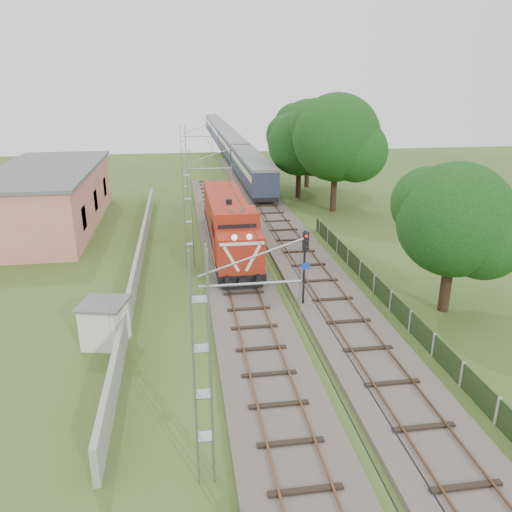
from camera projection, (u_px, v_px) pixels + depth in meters
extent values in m
plane|color=#3E5520|center=(259.00, 348.00, 24.33)|extent=(140.00, 140.00, 0.00)
cube|color=#6B6054|center=(242.00, 289.00, 30.81)|extent=(4.20, 70.00, 0.30)
cube|color=black|center=(241.00, 286.00, 30.74)|extent=(2.40, 70.00, 0.10)
cube|color=brown|center=(228.00, 286.00, 30.60)|extent=(0.08, 70.00, 0.05)
cube|color=brown|center=(255.00, 284.00, 30.83)|extent=(0.08, 70.00, 0.05)
cube|color=#6B6054|center=(280.00, 227.00, 43.62)|extent=(4.20, 80.00, 0.30)
cube|color=black|center=(280.00, 225.00, 43.56)|extent=(2.40, 80.00, 0.10)
cube|color=brown|center=(271.00, 225.00, 43.41)|extent=(0.08, 80.00, 0.05)
cube|color=brown|center=(290.00, 224.00, 43.65)|extent=(0.08, 80.00, 0.05)
cylinder|color=gray|center=(251.00, 284.00, 14.39)|extent=(3.00, 0.08, 0.08)
cylinder|color=gray|center=(209.00, 169.00, 33.04)|extent=(3.00, 0.08, 0.08)
cylinder|color=gray|center=(197.00, 136.00, 51.68)|extent=(3.00, 0.08, 0.08)
cylinder|color=black|center=(232.00, 187.00, 33.68)|extent=(0.03, 70.00, 0.03)
cylinder|color=black|center=(231.00, 168.00, 33.25)|extent=(0.03, 70.00, 0.03)
cube|color=#9E9E99|center=(139.00, 258.00, 34.36)|extent=(0.25, 40.00, 1.50)
cube|color=tan|center=(48.00, 199.00, 43.77)|extent=(8.00, 20.00, 5.00)
cube|color=#606060|center=(44.00, 169.00, 42.90)|extent=(8.40, 20.40, 0.25)
cube|color=black|center=(83.00, 218.00, 38.83)|extent=(0.10, 1.60, 1.80)
cube|color=black|center=(95.00, 200.00, 44.42)|extent=(0.10, 1.60, 1.80)
cube|color=black|center=(104.00, 187.00, 50.01)|extent=(0.10, 1.60, 1.80)
cube|color=black|center=(391.00, 301.00, 28.05)|extent=(0.05, 32.00, 1.15)
cube|color=#9E9E99|center=(320.00, 227.00, 42.03)|extent=(0.12, 0.12, 1.20)
cube|color=black|center=(229.00, 238.00, 37.86)|extent=(2.95, 16.72, 0.49)
cube|color=black|center=(237.00, 267.00, 32.92)|extent=(2.16, 3.54, 0.49)
cube|color=black|center=(223.00, 223.00, 43.00)|extent=(2.16, 3.54, 0.49)
cube|color=black|center=(242.00, 285.00, 30.29)|extent=(2.56, 0.25, 0.34)
cube|color=#A91F13|center=(240.00, 251.00, 30.75)|extent=(2.85, 2.46, 2.26)
sphere|color=white|center=(234.00, 237.00, 29.16)|extent=(0.35, 0.35, 0.35)
sphere|color=white|center=(249.00, 237.00, 29.29)|extent=(0.35, 0.35, 0.35)
cube|color=silver|center=(232.00, 259.00, 29.52)|extent=(0.99, 0.06, 1.65)
cube|color=silver|center=(253.00, 258.00, 29.70)|extent=(0.99, 0.06, 1.65)
cube|color=silver|center=(242.00, 244.00, 29.29)|extent=(2.66, 0.06, 0.18)
cube|color=#A91F13|center=(235.00, 233.00, 32.85)|extent=(2.95, 2.36, 3.15)
cube|color=black|center=(237.00, 231.00, 31.57)|extent=(2.46, 0.06, 0.89)
cube|color=#A91F13|center=(226.00, 211.00, 39.60)|extent=(2.75, 11.90, 2.56)
cylinder|color=black|center=(229.00, 202.00, 36.32)|extent=(0.43, 0.43, 0.39)
cylinder|color=gray|center=(232.00, 211.00, 31.50)|extent=(0.12, 0.12, 0.34)
cylinder|color=gray|center=(241.00, 211.00, 31.59)|extent=(0.12, 0.12, 0.34)
cube|color=black|center=(252.00, 181.00, 59.91)|extent=(2.71, 20.52, 0.47)
cube|color=#292D44|center=(252.00, 168.00, 59.41)|extent=(2.80, 20.52, 2.52)
cube|color=beige|center=(252.00, 165.00, 59.26)|extent=(2.84, 19.70, 0.70)
cube|color=slate|center=(252.00, 157.00, 58.94)|extent=(2.85, 20.52, 0.33)
cube|color=black|center=(233.00, 156.00, 79.91)|extent=(2.71, 20.52, 0.47)
cube|color=#292D44|center=(233.00, 146.00, 79.41)|extent=(2.80, 20.52, 2.52)
cube|color=beige|center=(233.00, 143.00, 79.25)|extent=(2.84, 19.70, 0.70)
cube|color=slate|center=(233.00, 137.00, 78.94)|extent=(2.85, 20.52, 0.33)
cube|color=black|center=(222.00, 140.00, 99.91)|extent=(2.71, 20.52, 0.47)
cube|color=#292D44|center=(221.00, 133.00, 99.41)|extent=(2.80, 20.52, 2.52)
cube|color=beige|center=(221.00, 130.00, 99.25)|extent=(2.84, 19.70, 0.70)
cube|color=slate|center=(221.00, 125.00, 98.94)|extent=(2.85, 20.52, 0.33)
cube|color=black|center=(214.00, 130.00, 119.90)|extent=(2.71, 20.52, 0.47)
cube|color=#292D44|center=(214.00, 124.00, 119.41)|extent=(2.80, 20.52, 2.52)
cube|color=beige|center=(214.00, 122.00, 119.25)|extent=(2.84, 19.70, 0.70)
cube|color=slate|center=(214.00, 118.00, 118.94)|extent=(2.85, 20.52, 0.33)
cylinder|color=black|center=(304.00, 270.00, 27.83)|extent=(0.13, 0.13, 4.63)
cube|color=black|center=(306.00, 241.00, 27.11)|extent=(0.33, 0.21, 1.02)
sphere|color=red|center=(306.00, 236.00, 26.90)|extent=(0.17, 0.17, 0.17)
sphere|color=black|center=(306.00, 242.00, 27.01)|extent=(0.17, 0.17, 0.17)
sphere|color=black|center=(306.00, 247.00, 27.12)|extent=(0.17, 0.17, 0.17)
cube|color=#1B30A5|center=(306.00, 266.00, 27.64)|extent=(0.51, 0.06, 0.37)
cube|color=silver|center=(105.00, 325.00, 24.41)|extent=(2.27, 2.27, 2.07)
cube|color=#606060|center=(103.00, 304.00, 24.04)|extent=(2.61, 2.61, 0.14)
cylinder|color=#3C2418|center=(447.00, 279.00, 27.72)|extent=(0.60, 0.60, 3.77)
sphere|color=#0E3610|center=(455.00, 220.00, 26.57)|extent=(6.17, 6.17, 6.17)
sphere|color=#0E3610|center=(484.00, 239.00, 26.17)|extent=(4.32, 4.32, 4.32)
sphere|color=#0E3610|center=(428.00, 203.00, 27.20)|extent=(4.01, 4.01, 4.01)
cylinder|color=#3C2418|center=(334.00, 186.00, 48.85)|extent=(0.59, 0.59, 5.08)
sphere|color=#0E3610|center=(336.00, 138.00, 47.31)|extent=(8.31, 8.31, 8.31)
sphere|color=#0E3610|center=(357.00, 151.00, 46.77)|extent=(5.82, 5.82, 5.82)
sphere|color=#0E3610|center=(318.00, 127.00, 48.15)|extent=(5.40, 5.40, 5.40)
cylinder|color=#3C2418|center=(298.00, 179.00, 54.64)|extent=(0.55, 0.55, 4.19)
sphere|color=#0E3610|center=(299.00, 143.00, 53.37)|extent=(6.85, 6.85, 6.85)
sphere|color=#0E3610|center=(314.00, 154.00, 52.92)|extent=(4.80, 4.80, 4.80)
sphere|color=#0E3610|center=(286.00, 135.00, 54.07)|extent=(4.46, 4.46, 4.46)
cylinder|color=#3C2418|center=(307.00, 168.00, 60.09)|extent=(0.57, 0.57, 4.63)
sphere|color=#0E3610|center=(308.00, 132.00, 58.69)|extent=(7.58, 7.58, 7.58)
sphere|color=#0E3610|center=(323.00, 142.00, 58.19)|extent=(5.30, 5.30, 5.30)
sphere|color=#0E3610|center=(295.00, 124.00, 59.45)|extent=(4.92, 4.92, 4.92)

